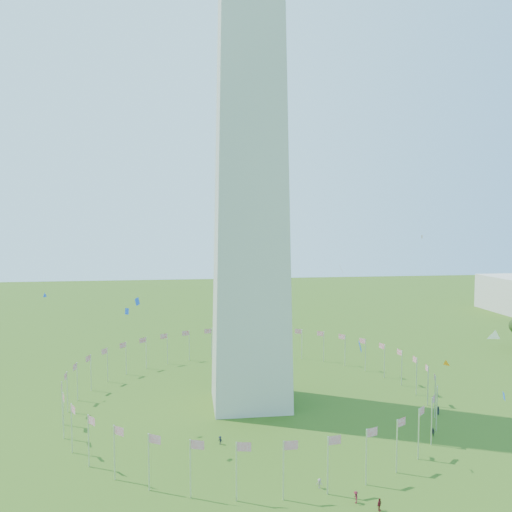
% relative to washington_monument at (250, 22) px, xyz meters
% --- Properties ---
extents(washington_monument, '(16.80, 16.80, 169.00)m').
position_rel_washington_monument_xyz_m(washington_monument, '(0.00, 0.00, 0.00)').
color(washington_monument, beige).
rests_on(washington_monument, ground).
extents(flag_ring, '(80.24, 80.24, 9.00)m').
position_rel_washington_monument_xyz_m(flag_ring, '(-0.00, 0.00, -80.00)').
color(flag_ring, silver).
rests_on(flag_ring, ground).
extents(kites_aloft, '(119.43, 81.39, 32.69)m').
position_rel_washington_monument_xyz_m(kites_aloft, '(15.00, -27.72, -62.99)').
color(kites_aloft, white).
rests_on(kites_aloft, ground).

